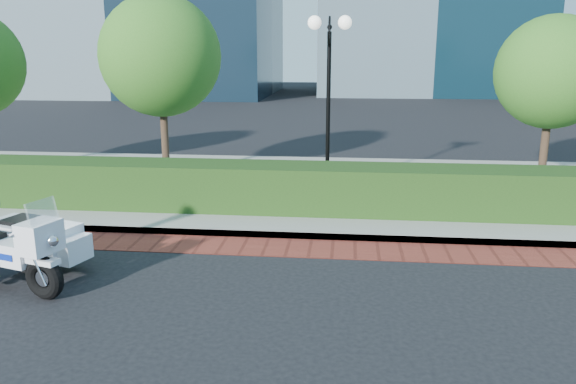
# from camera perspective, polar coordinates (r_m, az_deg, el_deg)

# --- Properties ---
(ground) EXTENTS (120.00, 120.00, 0.00)m
(ground) POSITION_cam_1_polar(r_m,az_deg,el_deg) (9.16, -3.67, -8.75)
(ground) COLOR black
(ground) RESTS_ON ground
(brick_strip) EXTENTS (60.00, 1.00, 0.01)m
(brick_strip) POSITION_cam_1_polar(r_m,az_deg,el_deg) (10.53, -2.30, -5.59)
(brick_strip) COLOR maroon
(brick_strip) RESTS_ON ground
(sidewalk) EXTENTS (60.00, 8.00, 0.15)m
(sidewalk) POSITION_cam_1_polar(r_m,az_deg,el_deg) (14.80, 0.20, 0.50)
(sidewalk) COLOR gray
(sidewalk) RESTS_ON ground
(hedge_main) EXTENTS (18.00, 1.20, 1.00)m
(hedge_main) POSITION_cam_1_polar(r_m,az_deg,el_deg) (12.35, -0.93, 0.50)
(hedge_main) COLOR black
(hedge_main) RESTS_ON sidewalk
(lamppost) EXTENTS (1.02, 0.70, 4.21)m
(lamppost) POSITION_cam_1_polar(r_m,az_deg,el_deg) (13.53, 4.16, 11.54)
(lamppost) COLOR black
(lamppost) RESTS_ON sidewalk
(tree_b) EXTENTS (3.20, 3.20, 4.89)m
(tree_b) POSITION_cam_1_polar(r_m,az_deg,el_deg) (15.62, -12.83, 13.31)
(tree_b) COLOR #332319
(tree_b) RESTS_ON sidewalk
(tree_c) EXTENTS (2.80, 2.80, 4.30)m
(tree_c) POSITION_cam_1_polar(r_m,az_deg,el_deg) (15.65, 25.30, 10.93)
(tree_c) COLOR #332319
(tree_c) RESTS_ON sidewalk
(police_motorcycle) EXTENTS (2.45, 2.12, 2.03)m
(police_motorcycle) POSITION_cam_1_polar(r_m,az_deg,el_deg) (9.87, -26.34, -4.25)
(police_motorcycle) COLOR black
(police_motorcycle) RESTS_ON ground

